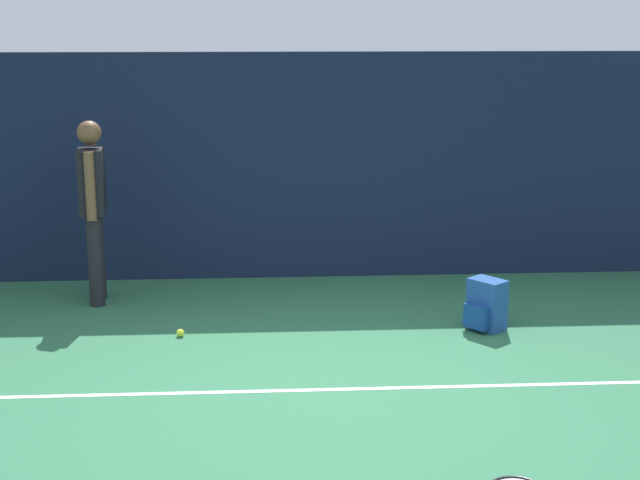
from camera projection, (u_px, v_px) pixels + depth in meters
The scene contains 6 objects.
ground_plane at pixel (323, 387), 6.75m from camera, with size 12.00×12.00×0.00m, color #2D6B47.
back_fence at pixel (304, 167), 9.40m from camera, with size 10.00×0.10×2.28m, color #141E38.
court_line at pixel (324, 390), 6.70m from camera, with size 9.00×0.05×0.00m, color white.
tennis_player at pixel (93, 201), 8.56m from camera, with size 0.26×0.53×1.70m.
backpack at pixel (486, 306), 7.96m from camera, with size 0.38×0.38×0.44m.
tennis_ball_near_player at pixel (180, 333), 7.81m from camera, with size 0.07×0.07×0.07m, color #CCE033.
Camera 1 is at (-0.41, -6.30, 2.61)m, focal length 52.43 mm.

